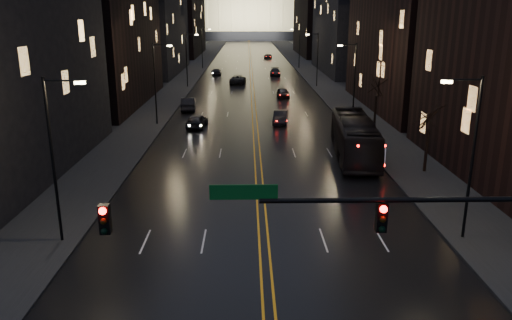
{
  "coord_description": "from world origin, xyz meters",
  "views": [
    {
      "loc": [
        -0.87,
        -15.03,
        11.98
      ],
      "look_at": [
        -0.38,
        12.7,
        3.85
      ],
      "focal_mm": 35.0,
      "sensor_mm": 36.0,
      "label": 1
    }
  ],
  "objects_px": {
    "traffic_signal": "(453,231)",
    "oncoming_car_b": "(188,104)",
    "oncoming_car_a": "(197,121)",
    "bus": "(354,137)",
    "receding_car_a": "(281,117)"
  },
  "relations": [
    {
      "from": "receding_car_a",
      "to": "oncoming_car_b",
      "type": "bearing_deg",
      "value": 150.26
    },
    {
      "from": "traffic_signal",
      "to": "oncoming_car_a",
      "type": "distance_m",
      "value": 40.7
    },
    {
      "from": "oncoming_car_b",
      "to": "receding_car_a",
      "type": "xyz_separation_m",
      "value": [
        11.4,
        -8.43,
        -0.1
      ]
    },
    {
      "from": "bus",
      "to": "oncoming_car_a",
      "type": "distance_m",
      "value": 19.03
    },
    {
      "from": "traffic_signal",
      "to": "bus",
      "type": "height_order",
      "value": "traffic_signal"
    },
    {
      "from": "bus",
      "to": "oncoming_car_a",
      "type": "relative_size",
      "value": 2.83
    },
    {
      "from": "traffic_signal",
      "to": "receding_car_a",
      "type": "relative_size",
      "value": 3.89
    },
    {
      "from": "oncoming_car_a",
      "to": "oncoming_car_b",
      "type": "bearing_deg",
      "value": -71.76
    },
    {
      "from": "oncoming_car_a",
      "to": "bus",
      "type": "bearing_deg",
      "value": 147.39
    },
    {
      "from": "oncoming_car_a",
      "to": "oncoming_car_b",
      "type": "relative_size",
      "value": 0.89
    },
    {
      "from": "bus",
      "to": "oncoming_car_b",
      "type": "relative_size",
      "value": 2.53
    },
    {
      "from": "bus",
      "to": "oncoming_car_b",
      "type": "distance_m",
      "value": 28.02
    },
    {
      "from": "bus",
      "to": "oncoming_car_a",
      "type": "bearing_deg",
      "value": 145.81
    },
    {
      "from": "traffic_signal",
      "to": "oncoming_car_b",
      "type": "relative_size",
      "value": 3.43
    },
    {
      "from": "oncoming_car_a",
      "to": "traffic_signal",
      "type": "bearing_deg",
      "value": 114.34
    }
  ]
}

